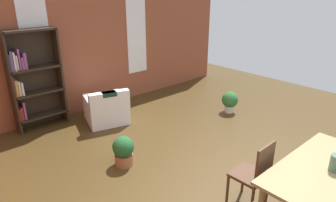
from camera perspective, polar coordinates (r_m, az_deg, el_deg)
ground_plane at (r=4.55m, az=13.11°, el=-15.36°), size 10.39×10.39×0.00m
back_wall_brick at (r=6.90m, az=-14.52°, el=10.05°), size 7.81×0.12×2.82m
window_pane_0 at (r=6.37m, az=-23.92°, el=9.32°), size 0.55×0.02×1.83m
window_pane_1 at (r=7.44m, az=-6.08°, el=12.46°), size 0.55×0.02×1.83m
dining_table at (r=3.90m, az=29.07°, el=-12.78°), size 1.70×1.01×0.74m
vase_on_table at (r=3.83m, az=29.69°, el=-10.37°), size 0.13×0.13×0.19m
tealight_candle_0 at (r=3.94m, az=29.35°, el=-10.72°), size 0.04×0.04×0.04m
dining_chair_far_left at (r=3.91m, az=16.40°, el=-13.23°), size 0.41×0.41×0.95m
bookshelf_tall at (r=6.26m, az=-24.75°, el=3.89°), size 0.97×0.30×1.95m
armchair_white at (r=6.29m, az=-11.73°, el=-1.60°), size 0.98×0.98×0.75m
potted_plant_by_shelf at (r=4.77m, az=-8.60°, el=-9.41°), size 0.34×0.34×0.49m
potted_plant_corner at (r=6.78m, az=11.85°, el=0.05°), size 0.36×0.36×0.48m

